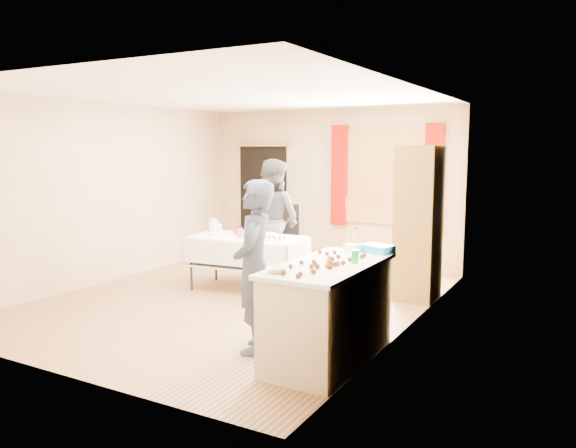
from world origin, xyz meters
The scene contains 29 objects.
floor centered at (0.00, 0.00, -0.01)m, with size 4.50×5.50×0.02m, color #9E7047.
ceiling centered at (0.00, 0.00, 2.61)m, with size 4.50×5.50×0.02m, color white.
wall_back centered at (0.00, 2.76, 1.30)m, with size 4.50×0.02×2.60m, color tan.
wall_front centered at (0.00, -2.76, 1.30)m, with size 4.50×0.02×2.60m, color tan.
wall_left centered at (-2.26, 0.00, 1.30)m, with size 0.02×5.50×2.60m, color tan.
wall_right centered at (2.26, 0.00, 1.30)m, with size 0.02×5.50×2.60m, color tan.
window_frame centered at (1.00, 2.72, 1.50)m, with size 1.32×0.06×1.52m, color olive.
window_pane centered at (1.00, 2.71, 1.50)m, with size 1.20×0.02×1.40m, color white.
curtain_left centered at (0.22, 2.67, 1.50)m, with size 0.28×0.06×1.65m, color #9A0A00.
curtain_right centered at (1.78, 2.67, 1.50)m, with size 0.28×0.06×1.65m, color #9A0A00.
doorway centered at (-1.30, 2.73, 1.00)m, with size 0.95×0.04×2.00m, color black.
door_lintel centered at (-1.30, 2.70, 2.02)m, with size 1.05×0.06×0.08m, color olive.
cabinet centered at (1.99, 1.21, 0.99)m, with size 0.50×0.60×1.99m, color brown.
counter centered at (1.89, -1.28, 0.45)m, with size 0.74×1.56×0.91m.
party_table centered at (-0.18, 0.50, 0.45)m, with size 1.64×0.94×0.75m.
chair centered at (-0.17, 1.41, 0.33)m, with size 0.48×0.48×1.10m.
girl centered at (1.17, -1.43, 0.83)m, with size 0.60×0.71×1.66m, color #232D42.
woman centered at (-0.16, 1.16, 0.90)m, with size 0.99×0.84×1.80m, color black.
soda_can centered at (2.09, -1.16, 0.97)m, with size 0.07×0.07×0.12m, color #0B962F.
mixing_bowl centered at (1.67, -1.84, 0.93)m, with size 0.26×0.26×0.05m, color white.
foam_block centered at (1.85, -0.67, 0.95)m, with size 0.15×0.10×0.08m, color white.
blue_basket centered at (2.09, -0.58, 0.95)m, with size 0.30×0.20×0.08m, color #1C91DC.
pitcher centered at (-0.63, 0.33, 0.86)m, with size 0.11×0.11×0.22m, color silver.
cup_red centered at (-0.37, 0.56, 0.80)m, with size 0.14×0.14×0.11m, color red.
cup_rainbow centered at (-0.19, 0.35, 0.81)m, with size 0.16×0.16×0.11m, color red.
small_bowl centered at (0.10, 0.64, 0.78)m, with size 0.18×0.18×0.05m, color white.
pastry_tray centered at (0.34, 0.42, 0.76)m, with size 0.28×0.20×0.02m, color white.
bottle centered at (-0.76, 0.61, 0.84)m, with size 0.09×0.09×0.18m, color white.
cake_balls centered at (1.90, -1.34, 0.93)m, with size 0.49×1.13×0.04m.
Camera 1 is at (4.01, -5.85, 1.95)m, focal length 35.00 mm.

